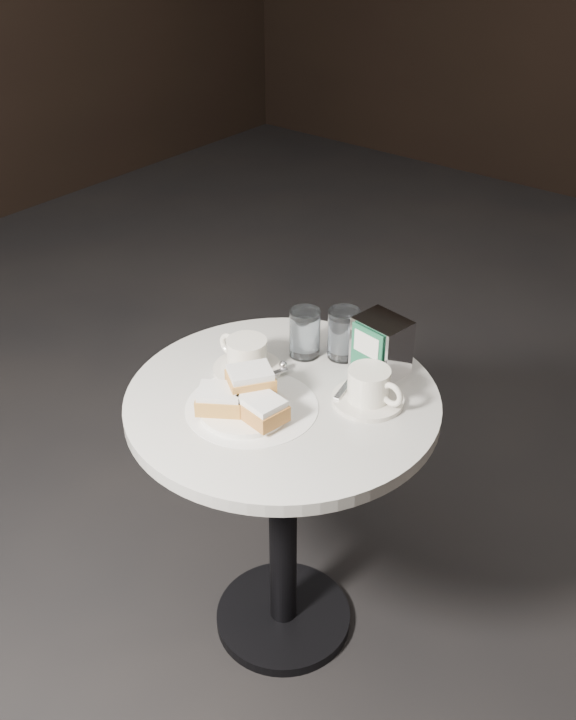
% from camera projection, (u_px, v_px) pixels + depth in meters
% --- Properties ---
extents(ground, '(7.00, 7.00, 0.00)m').
position_uv_depth(ground, '(283.00, 620.00, 2.18)').
color(ground, black).
rests_on(ground, ground).
extents(cafe_table, '(0.70, 0.70, 0.74)m').
position_uv_depth(cafe_table, '(283.00, 465.00, 1.88)').
color(cafe_table, black).
rests_on(cafe_table, ground).
extents(sugar_spill, '(0.33, 0.33, 0.00)m').
position_uv_depth(sugar_spill, '(252.00, 407.00, 1.74)').
color(sugar_spill, white).
rests_on(sugar_spill, cafe_table).
extents(beignet_plate, '(0.24, 0.24, 0.09)m').
position_uv_depth(beignet_plate, '(244.00, 400.00, 1.70)').
color(beignet_plate, white).
rests_on(beignet_plate, cafe_table).
extents(coffee_cup_left, '(0.18, 0.17, 0.08)m').
position_uv_depth(coffee_cup_left, '(247.00, 358.00, 1.84)').
color(coffee_cup_left, silver).
rests_on(coffee_cup_left, cafe_table).
extents(coffee_cup_right, '(0.17, 0.17, 0.08)m').
position_uv_depth(coffee_cup_right, '(369.00, 388.00, 1.73)').
color(coffee_cup_right, silver).
rests_on(coffee_cup_right, cafe_table).
extents(water_glass_left, '(0.09, 0.09, 0.12)m').
position_uv_depth(water_glass_left, '(305.00, 334.00, 1.89)').
color(water_glass_left, white).
rests_on(water_glass_left, cafe_table).
extents(water_glass_right, '(0.09, 0.09, 0.12)m').
position_uv_depth(water_glass_right, '(344.00, 334.00, 1.88)').
color(water_glass_right, white).
rests_on(water_glass_right, cafe_table).
extents(napkin_dispenser, '(0.13, 0.11, 0.13)m').
position_uv_depth(napkin_dispenser, '(381.00, 346.00, 1.82)').
color(napkin_dispenser, silver).
rests_on(napkin_dispenser, cafe_table).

